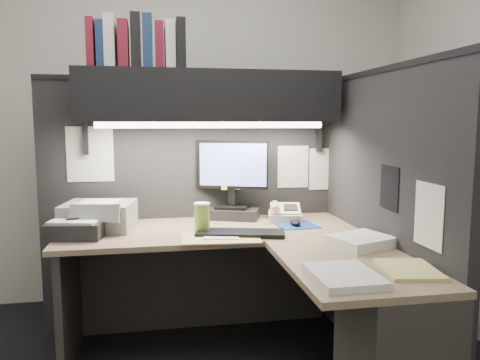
# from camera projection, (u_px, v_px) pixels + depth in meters

# --- Properties ---
(wall_back) EXTENTS (3.50, 0.04, 2.70)m
(wall_back) POSITION_uv_depth(u_px,v_px,m) (182.00, 121.00, 3.55)
(wall_back) COLOR silver
(wall_back) RESTS_ON floor
(wall_front) EXTENTS (3.50, 0.04, 2.70)m
(wall_front) POSITION_uv_depth(u_px,v_px,m) (310.00, 123.00, 0.62)
(wall_front) COLOR silver
(wall_front) RESTS_ON floor
(partition_back) EXTENTS (1.90, 0.06, 1.60)m
(partition_back) POSITION_uv_depth(u_px,v_px,m) (193.00, 206.00, 3.07)
(partition_back) COLOR black
(partition_back) RESTS_ON floor
(partition_right) EXTENTS (0.06, 1.50, 1.60)m
(partition_right) POSITION_uv_depth(u_px,v_px,m) (381.00, 225.00, 2.50)
(partition_right) COLOR black
(partition_right) RESTS_ON floor
(desk) EXTENTS (1.70, 1.53, 0.73)m
(desk) POSITION_uv_depth(u_px,v_px,m) (290.00, 309.00, 2.27)
(desk) COLOR #977C60
(desk) RESTS_ON floor
(overhead_shelf) EXTENTS (1.55, 0.34, 0.30)m
(overhead_shelf) POSITION_uv_depth(u_px,v_px,m) (209.00, 96.00, 2.82)
(overhead_shelf) COLOR black
(overhead_shelf) RESTS_ON partition_back
(task_light_tube) EXTENTS (1.32, 0.04, 0.04)m
(task_light_tube) POSITION_uv_depth(u_px,v_px,m) (212.00, 125.00, 2.71)
(task_light_tube) COLOR white
(task_light_tube) RESTS_ON overhead_shelf
(monitor) EXTENTS (0.45, 0.31, 0.50)m
(monitor) POSITION_uv_depth(u_px,v_px,m) (232.00, 188.00, 2.98)
(monitor) COLOR black
(monitor) RESTS_ON desk
(keyboard) EXTENTS (0.51, 0.27, 0.02)m
(keyboard) POSITION_uv_depth(u_px,v_px,m) (240.00, 233.00, 2.56)
(keyboard) COLOR black
(keyboard) RESTS_ON desk
(mousepad) EXTENTS (0.25, 0.23, 0.00)m
(mousepad) POSITION_uv_depth(u_px,v_px,m) (297.00, 225.00, 2.80)
(mousepad) COLOR navy
(mousepad) RESTS_ON desk
(mouse) EXTENTS (0.06, 0.10, 0.04)m
(mouse) POSITION_uv_depth(u_px,v_px,m) (295.00, 223.00, 2.78)
(mouse) COLOR black
(mouse) RESTS_ON mousepad
(telephone) EXTENTS (0.24, 0.25, 0.08)m
(telephone) POSITION_uv_depth(u_px,v_px,m) (285.00, 214.00, 2.95)
(telephone) COLOR beige
(telephone) RESTS_ON desk
(coffee_cup) EXTENTS (0.10, 0.10, 0.16)m
(coffee_cup) POSITION_uv_depth(u_px,v_px,m) (202.00, 219.00, 2.61)
(coffee_cup) COLOR #B2C04C
(coffee_cup) RESTS_ON desk
(printer) EXTENTS (0.43, 0.38, 0.15)m
(printer) POSITION_uv_depth(u_px,v_px,m) (99.00, 216.00, 2.71)
(printer) COLOR gray
(printer) RESTS_ON desk
(notebook_stack) EXTENTS (0.32, 0.28, 0.09)m
(notebook_stack) POSITION_uv_depth(u_px,v_px,m) (77.00, 229.00, 2.52)
(notebook_stack) COLOR black
(notebook_stack) RESTS_ON desk
(open_folder) EXTENTS (0.43, 0.30, 0.01)m
(open_folder) POSITION_uv_depth(u_px,v_px,m) (221.00, 238.00, 2.50)
(open_folder) COLOR #D3C376
(open_folder) RESTS_ON desk
(paper_stack_a) EXTENTS (0.35, 0.32, 0.05)m
(paper_stack_a) POSITION_uv_depth(u_px,v_px,m) (361.00, 241.00, 2.33)
(paper_stack_a) COLOR white
(paper_stack_a) RESTS_ON desk
(paper_stack_b) EXTENTS (0.25, 0.31, 0.03)m
(paper_stack_b) POSITION_uv_depth(u_px,v_px,m) (344.00, 276.00, 1.84)
(paper_stack_b) COLOR white
(paper_stack_b) RESTS_ON desk
(manila_stack) EXTENTS (0.26, 0.31, 0.02)m
(manila_stack) POSITION_uv_depth(u_px,v_px,m) (409.00, 270.00, 1.95)
(manila_stack) COLOR #D3C376
(manila_stack) RESTS_ON desk
(binder_row) EXTENTS (0.56, 0.25, 0.31)m
(binder_row) POSITION_uv_depth(u_px,v_px,m) (137.00, 45.00, 2.71)
(binder_row) COLOR maroon
(binder_row) RESTS_ON overhead_shelf
(pinned_papers) EXTENTS (1.76, 1.31, 0.51)m
(pinned_papers) POSITION_uv_depth(u_px,v_px,m) (264.00, 172.00, 2.74)
(pinned_papers) COLOR white
(pinned_papers) RESTS_ON partition_back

